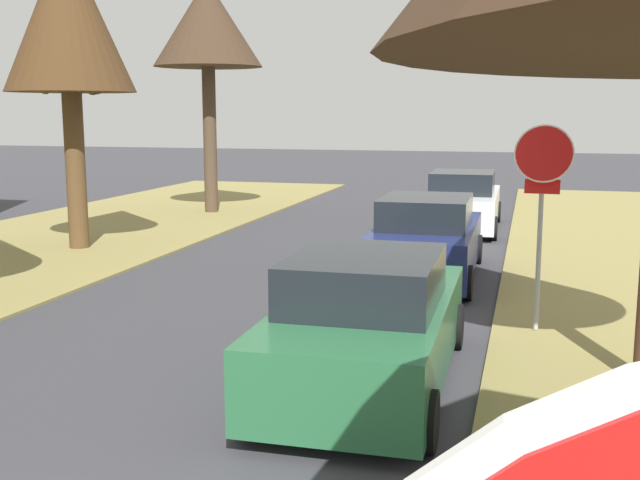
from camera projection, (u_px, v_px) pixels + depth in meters
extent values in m
cylinder|color=#9EA0A5|center=(539.00, 252.00, 11.05)|extent=(0.07, 0.51, 2.22)
cylinder|color=white|center=(544.00, 154.00, 10.54)|extent=(0.82, 0.24, 0.79)
cylinder|color=red|center=(544.00, 154.00, 10.54)|extent=(0.77, 0.24, 0.75)
cube|color=red|center=(542.00, 187.00, 10.70)|extent=(0.48, 0.11, 0.20)
cylinder|color=brown|center=(76.00, 171.00, 17.42)|extent=(0.44, 0.44, 3.52)
cone|color=#462E18|center=(67.00, 14.00, 16.85)|extent=(2.86, 2.86, 3.38)
cylinder|color=brown|center=(86.00, 58.00, 16.89)|extent=(0.22, 1.02, 1.56)
cylinder|color=brown|center=(92.00, 62.00, 17.16)|extent=(0.76, 1.02, 1.42)
cylinder|color=brown|center=(50.00, 63.00, 17.04)|extent=(0.43, 1.06, 1.39)
cylinder|color=#4C3A2A|center=(210.00, 140.00, 23.67)|extent=(0.41, 0.41, 4.43)
cone|color=#3D2C1E|center=(207.00, 23.00, 23.09)|extent=(3.30, 3.30, 2.57)
cylinder|color=#4C3A2A|center=(189.00, 44.00, 22.97)|extent=(0.96, 1.13, 1.40)
cylinder|color=#4C3A2A|center=(189.00, 44.00, 23.26)|extent=(0.38, 1.34, 1.50)
cube|color=#28663D|center=(368.00, 335.00, 8.89)|extent=(1.88, 4.43, 0.85)
cube|color=black|center=(365.00, 279.00, 8.56)|extent=(1.63, 2.05, 0.56)
cylinder|color=black|center=(329.00, 318.00, 10.73)|extent=(0.21, 0.60, 0.60)
cylinder|color=black|center=(455.00, 326.00, 10.30)|extent=(0.21, 0.60, 0.60)
cylinder|color=black|center=(249.00, 404.00, 7.57)|extent=(0.21, 0.60, 0.60)
cylinder|color=black|center=(426.00, 421.00, 7.15)|extent=(0.21, 0.60, 0.60)
cube|color=navy|center=(426.00, 247.00, 14.66)|extent=(1.88, 4.43, 0.85)
cube|color=black|center=(426.00, 212.00, 14.33)|extent=(1.63, 2.05, 0.56)
cylinder|color=black|center=(394.00, 246.00, 16.50)|extent=(0.21, 0.60, 0.60)
cylinder|color=black|center=(477.00, 249.00, 16.07)|extent=(0.21, 0.60, 0.60)
cylinder|color=black|center=(365.00, 277.00, 13.35)|extent=(0.21, 0.60, 0.60)
cylinder|color=black|center=(466.00, 283.00, 12.92)|extent=(0.21, 0.60, 0.60)
cube|color=white|center=(462.00, 208.00, 20.65)|extent=(1.88, 4.43, 0.85)
cube|color=black|center=(463.00, 182.00, 20.33)|extent=(1.63, 2.05, 0.56)
cylinder|color=black|center=(436.00, 210.00, 22.49)|extent=(0.21, 0.60, 0.60)
cylinder|color=black|center=(497.00, 212.00, 22.06)|extent=(0.21, 0.60, 0.60)
cylinder|color=black|center=(422.00, 226.00, 19.34)|extent=(0.21, 0.60, 0.60)
cylinder|color=black|center=(493.00, 228.00, 18.91)|extent=(0.21, 0.60, 0.60)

